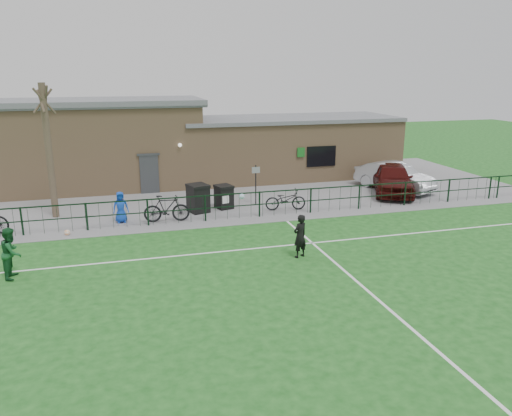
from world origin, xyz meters
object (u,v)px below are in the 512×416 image
object	(u,v)px
bicycle_d	(167,208)
outfield_player	(11,253)
bare_tree	(49,152)
car_maroon	(392,178)
spectator_child	(121,207)
wheelie_bin_left	(198,199)
bicycle_e	(285,200)
ball_ground	(67,233)
sign_post	(256,185)
car_silver	(395,177)
wheelie_bin_right	(224,198)

from	to	relation	value
bicycle_d	outfield_player	size ratio (longest dim) A/B	1.19
bare_tree	car_maroon	distance (m)	17.30
bare_tree	spectator_child	size ratio (longest dim) A/B	4.35
bicycle_d	spectator_child	size ratio (longest dim) A/B	1.45
wheelie_bin_left	bicycle_e	size ratio (longest dim) A/B	0.64
spectator_child	ball_ground	size ratio (longest dim) A/B	5.79
sign_post	spectator_child	bearing A→B (deg)	-168.66
bare_tree	wheelie_bin_left	bearing A→B (deg)	-8.41
car_maroon	bicycle_d	world-z (taller)	car_maroon
car_silver	bicycle_e	distance (m)	7.59
sign_post	spectator_child	xyz separation A→B (m)	(-6.52, -1.31, -0.31)
bare_tree	ball_ground	distance (m)	4.18
spectator_child	bicycle_e	bearing A→B (deg)	-5.96
wheelie_bin_left	bicycle_d	distance (m)	2.00
sign_post	bicycle_d	world-z (taller)	sign_post
sign_post	car_silver	world-z (taller)	sign_post
bare_tree	bicycle_e	xyz separation A→B (m)	(10.51, -1.75, -2.47)
sign_post	car_silver	distance (m)	8.39
car_maroon	car_silver	distance (m)	0.89
wheelie_bin_right	sign_post	xyz separation A→B (m)	(1.67, 0.23, 0.47)
car_silver	bare_tree	bearing A→B (deg)	159.37
bare_tree	car_maroon	xyz separation A→B (m)	(17.17, -0.10, -2.15)
wheelie_bin_left	car_maroon	distance (m)	10.77
car_maroon	bicycle_d	bearing A→B (deg)	-146.97
bicycle_d	spectator_child	xyz separation A→B (m)	(-1.95, 0.44, 0.09)
wheelie_bin_left	car_maroon	xyz separation A→B (m)	(10.73, 0.85, 0.21)
outfield_player	ball_ground	size ratio (longest dim) A/B	7.03
wheelie_bin_right	car_silver	size ratio (longest dim) A/B	0.23
wheelie_bin_right	outfield_player	size ratio (longest dim) A/B	0.63
spectator_child	car_maroon	bearing A→B (deg)	0.76
wheelie_bin_right	car_maroon	distance (m)	9.45
wheelie_bin_left	bicycle_e	world-z (taller)	wheelie_bin_left
ball_ground	sign_post	bearing A→B (deg)	16.29
wheelie_bin_left	ball_ground	size ratio (longest dim) A/B	5.21
sign_post	ball_ground	distance (m)	9.09
bare_tree	car_maroon	bearing A→B (deg)	-0.32
bare_tree	bicycle_d	distance (m)	5.80
bicycle_d	car_silver	bearing A→B (deg)	-72.45
spectator_child	bicycle_d	bearing A→B (deg)	-18.36
spectator_child	outfield_player	bearing A→B (deg)	-129.10
bare_tree	bicycle_d	world-z (taller)	bare_tree
sign_post	wheelie_bin_left	bearing A→B (deg)	-169.65
bare_tree	bicycle_e	bearing A→B (deg)	-9.45
bare_tree	sign_post	world-z (taller)	bare_tree
bicycle_d	ball_ground	bearing A→B (deg)	106.46
outfield_player	ball_ground	distance (m)	4.30
sign_post	outfield_player	world-z (taller)	sign_post
spectator_child	ball_ground	distance (m)	2.56
bicycle_d	wheelie_bin_right	bearing A→B (deg)	-56.81
bicycle_d	outfield_player	world-z (taller)	outfield_player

